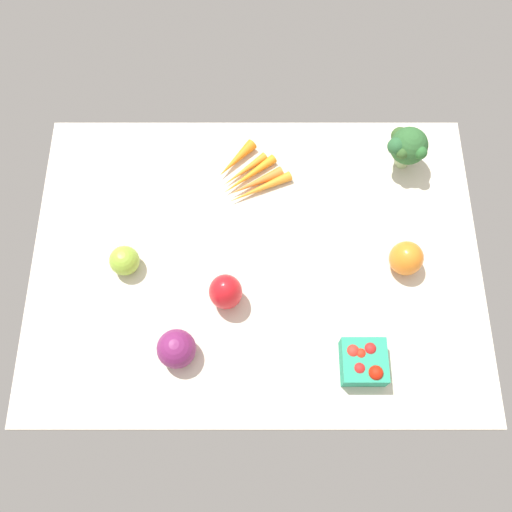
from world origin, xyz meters
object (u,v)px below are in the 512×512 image
at_px(heirloom_tomato_green, 124,261).
at_px(red_onion_center, 177,349).
at_px(bell_pepper_orange, 406,258).
at_px(broccoli_head, 407,146).
at_px(carrot_bunch, 249,176).
at_px(bell_pepper_red, 226,292).
at_px(berry_basket, 364,361).

distance_m(heirloom_tomato_green, red_onion_center, 0.24).
height_order(heirloom_tomato_green, red_onion_center, red_onion_center).
height_order(bell_pepper_orange, broccoli_head, broccoli_head).
height_order(heirloom_tomato_green, bell_pepper_orange, bell_pepper_orange).
distance_m(broccoli_head, carrot_bunch, 0.38).
xyz_separation_m(broccoli_head, red_onion_center, (-0.53, -0.48, -0.03)).
distance_m(red_onion_center, bell_pepper_red, 0.16).
bearing_deg(heirloom_tomato_green, bell_pepper_orange, 0.23).
xyz_separation_m(bell_pepper_orange, berry_basket, (-0.11, -0.23, -0.01)).
height_order(bell_pepper_orange, berry_basket, bell_pepper_orange).
relative_size(bell_pepper_orange, carrot_bunch, 0.44).
bearing_deg(bell_pepper_orange, heirloom_tomato_green, -179.77).
bearing_deg(red_onion_center, berry_basket, -3.59).
distance_m(heirloom_tomato_green, berry_basket, 0.57).
relative_size(broccoli_head, carrot_bunch, 0.64).
xyz_separation_m(heirloom_tomato_green, red_onion_center, (0.13, -0.20, 0.01)).
bearing_deg(carrot_bunch, bell_pepper_red, -98.96).
relative_size(heirloom_tomato_green, bell_pepper_red, 0.67).
distance_m(bell_pepper_orange, broccoli_head, 0.28).
distance_m(carrot_bunch, bell_pepper_red, 0.32).
height_order(broccoli_head, bell_pepper_red, broccoli_head).
bearing_deg(carrot_bunch, berry_basket, -62.12).
xyz_separation_m(heirloom_tomato_green, berry_basket, (0.52, -0.23, -0.00)).
bearing_deg(carrot_bunch, red_onion_center, -109.10).
bearing_deg(berry_basket, bell_pepper_red, 153.21).
relative_size(carrot_bunch, red_onion_center, 2.26).
xyz_separation_m(carrot_bunch, berry_basket, (0.24, -0.46, 0.02)).
bearing_deg(bell_pepper_orange, red_onion_center, -157.83).
bearing_deg(bell_pepper_red, red_onion_center, -129.52).
height_order(heirloom_tomato_green, broccoli_head, broccoli_head).
bearing_deg(berry_basket, broccoli_head, 75.35).
xyz_separation_m(heirloom_tomato_green, carrot_bunch, (0.28, 0.23, -0.02)).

